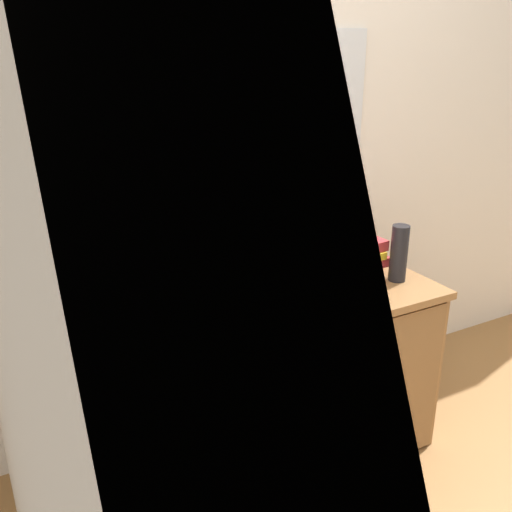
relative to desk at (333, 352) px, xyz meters
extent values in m
plane|color=olive|center=(-0.34, 0.03, -0.40)|extent=(6.00, 6.00, 0.00)
cube|color=silver|center=(-0.34, 0.42, 0.90)|extent=(6.00, 0.05, 2.60)
cube|color=silver|center=(-0.07, 0.39, 0.88)|extent=(0.90, 0.01, 0.80)
cube|color=olive|center=(-0.34, 0.03, 0.32)|extent=(1.36, 0.69, 0.03)
cube|color=olive|center=(-1.01, 0.03, -0.05)|extent=(0.02, 0.64, 0.70)
cube|color=olive|center=(0.32, 0.03, -0.05)|extent=(0.02, 0.64, 0.70)
cube|color=brown|center=(0.11, -0.01, -0.05)|extent=(0.41, 0.59, 0.67)
cube|color=orange|center=(-0.40, 0.13, 0.34)|extent=(0.23, 0.13, 0.02)
cube|color=#2672B2|center=(-0.40, 0.13, 0.37)|extent=(0.23, 0.20, 0.04)
cube|color=beige|center=(-0.40, 0.13, 0.40)|extent=(0.19, 0.16, 0.02)
cube|color=white|center=(-0.40, 0.14, 0.42)|extent=(0.23, 0.14, 0.02)
cube|color=white|center=(-0.39, 0.14, 0.44)|extent=(0.20, 0.17, 0.03)
cube|color=#8C338C|center=(-0.38, 0.13, 0.47)|extent=(0.21, 0.16, 0.03)
cube|color=black|center=(-0.38, 0.12, 0.50)|extent=(0.22, 0.15, 0.03)
cube|color=yellow|center=(-0.39, 0.14, 0.53)|extent=(0.21, 0.17, 0.04)
cube|color=beige|center=(-0.57, -0.08, 0.35)|extent=(0.24, 0.17, 0.03)
cube|color=#8C338C|center=(-0.57, -0.08, 0.37)|extent=(0.20, 0.16, 0.02)
cube|color=yellow|center=(-0.55, -0.08, 0.40)|extent=(0.20, 0.17, 0.04)
cube|color=yellow|center=(0.09, 0.01, 0.35)|extent=(0.19, 0.16, 0.04)
cube|color=#B22D33|center=(0.10, 0.01, 0.39)|extent=(0.23, 0.16, 0.04)
cube|color=yellow|center=(0.09, -0.01, 0.43)|extent=(0.19, 0.14, 0.03)
cube|color=#B22D33|center=(0.10, 0.00, 0.46)|extent=(0.22, 0.15, 0.04)
cube|color=gray|center=(-0.39, 0.13, 0.56)|extent=(0.34, 0.25, 0.01)
cube|color=gray|center=(-0.39, 0.28, 0.69)|extent=(0.34, 0.05, 0.24)
cube|color=#59A5E5|center=(-0.39, 0.28, 0.69)|extent=(0.31, 0.05, 0.21)
cube|color=black|center=(-0.56, -0.09, 0.44)|extent=(0.43, 0.16, 0.02)
ellipsoid|color=#A5A8AD|center=(-0.06, 0.08, 0.35)|extent=(0.06, 0.10, 0.04)
cylinder|color=#265999|center=(-0.79, 0.01, 0.38)|extent=(0.08, 0.08, 0.10)
torus|color=#265999|center=(-0.74, 0.01, 0.39)|extent=(0.05, 0.01, 0.05)
cylinder|color=black|center=(0.21, -0.12, 0.45)|extent=(0.07, 0.07, 0.23)
cube|color=black|center=(-0.04, -0.20, 0.34)|extent=(0.10, 0.15, 0.01)
camera|label=1|loc=(-1.31, -1.72, 1.25)|focal=40.49mm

